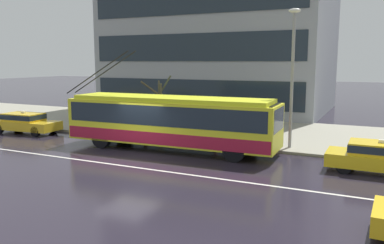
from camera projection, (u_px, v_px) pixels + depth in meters
ground_plane at (127, 158)px, 18.78m from camera, size 160.00×160.00×0.00m
sidewalk_slab at (205, 128)px, 26.89m from camera, size 80.00×10.00×0.14m
lane_centre_line at (112, 164)px, 17.71m from camera, size 72.00×0.14×0.01m
trolleybus at (171, 121)px, 20.36m from camera, size 12.00×2.86×5.13m
taxi_queued_behind_bus at (25, 122)px, 25.42m from camera, size 4.57×2.01×1.39m
taxi_ahead_of_bus at (384, 157)px, 16.17m from camera, size 4.63×1.79×1.39m
pedestrian_at_shelter at (124, 108)px, 24.19m from camera, size 1.23×1.23×1.95m
pedestrian_approaching_curb at (146, 109)px, 23.60m from camera, size 1.30×1.30×2.00m
pedestrian_walking_past at (216, 113)px, 21.60m from camera, size 1.63×1.63×1.97m
street_lamp at (293, 67)px, 19.91m from camera, size 0.60×0.32×7.00m
street_tree_bare at (160, 102)px, 25.62m from camera, size 1.38×2.06×3.51m
office_tower_corner_left at (224, 10)px, 37.33m from camera, size 19.64×14.63×18.74m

